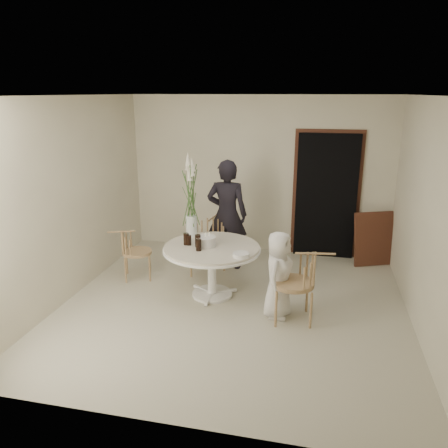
% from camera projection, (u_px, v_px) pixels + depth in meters
% --- Properties ---
extents(ground, '(4.50, 4.50, 0.00)m').
position_uv_depth(ground, '(233.00, 306.00, 5.83)').
color(ground, beige).
rests_on(ground, ground).
extents(room_shell, '(4.50, 4.50, 4.50)m').
position_uv_depth(room_shell, '(234.00, 187.00, 5.36)').
color(room_shell, white).
rests_on(room_shell, ground).
extents(doorway, '(1.00, 0.10, 2.10)m').
position_uv_depth(doorway, '(326.00, 197.00, 7.33)').
color(doorway, black).
rests_on(doorway, ground).
extents(door_trim, '(1.12, 0.03, 2.22)m').
position_uv_depth(door_trim, '(326.00, 193.00, 7.35)').
color(door_trim, '#59281E').
rests_on(door_trim, ground).
extents(table, '(1.33, 1.33, 0.73)m').
position_uv_depth(table, '(212.00, 254.00, 5.96)').
color(table, white).
rests_on(table, ground).
extents(picture_frame, '(0.69, 0.43, 0.88)m').
position_uv_depth(picture_frame, '(374.00, 239.00, 7.12)').
color(picture_frame, '#59281E').
rests_on(picture_frame, ground).
extents(chair_far, '(0.52, 0.56, 0.87)m').
position_uv_depth(chair_far, '(211.00, 237.00, 6.80)').
color(chair_far, tan).
rests_on(chair_far, ground).
extents(chair_right, '(0.58, 0.55, 0.91)m').
position_uv_depth(chair_right, '(304.00, 276.00, 5.32)').
color(chair_right, tan).
rests_on(chair_right, ground).
extents(chair_left, '(0.55, 0.53, 0.77)m').
position_uv_depth(chair_left, '(129.00, 247.00, 6.56)').
color(chair_left, tan).
rests_on(chair_left, ground).
extents(girl, '(0.65, 0.44, 1.76)m').
position_uv_depth(girl, '(227.00, 215.00, 6.90)').
color(girl, black).
rests_on(girl, ground).
extents(boy, '(0.46, 0.61, 1.12)m').
position_uv_depth(boy, '(278.00, 275.00, 5.42)').
color(boy, white).
rests_on(boy, ground).
extents(birthday_cake, '(0.28, 0.28, 0.18)m').
position_uv_depth(birthday_cake, '(205.00, 241.00, 5.92)').
color(birthday_cake, white).
rests_on(birthday_cake, table).
extents(cola_tumbler_a, '(0.07, 0.07, 0.14)m').
position_uv_depth(cola_tumbler_a, '(189.00, 240.00, 5.95)').
color(cola_tumbler_a, black).
rests_on(cola_tumbler_a, table).
extents(cola_tumbler_b, '(0.08, 0.08, 0.16)m').
position_uv_depth(cola_tumbler_b, '(199.00, 245.00, 5.74)').
color(cola_tumbler_b, black).
rests_on(cola_tumbler_b, table).
extents(cola_tumbler_c, '(0.09, 0.09, 0.16)m').
position_uv_depth(cola_tumbler_c, '(186.00, 239.00, 5.97)').
color(cola_tumbler_c, black).
rests_on(cola_tumbler_c, table).
extents(cola_tumbler_d, '(0.09, 0.09, 0.17)m').
position_uv_depth(cola_tumbler_d, '(198.00, 241.00, 5.88)').
color(cola_tumbler_d, black).
rests_on(cola_tumbler_d, table).
extents(plate_stack, '(0.25, 0.25, 0.05)m').
position_uv_depth(plate_stack, '(241.00, 255.00, 5.54)').
color(plate_stack, white).
rests_on(plate_stack, table).
extents(flower_vase, '(0.16, 0.16, 1.22)m').
position_uv_depth(flower_vase, '(191.00, 197.00, 6.18)').
color(flower_vase, silver).
rests_on(flower_vase, table).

